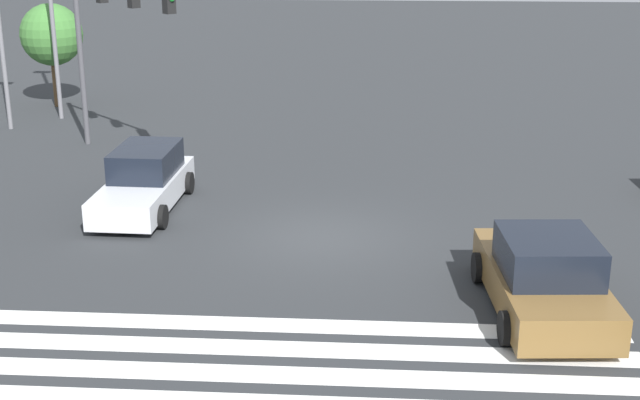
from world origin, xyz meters
The scene contains 5 objects.
ground_plane centered at (0.00, 0.00, 0.00)m, with size 113.39×113.39×0.00m, color #2B2D30.
traffic_signal_mast centered at (-6.96, 6.96, 4.44)m, with size 4.31×4.31×5.97m.
car_2 centered at (4.67, -3.85, 0.74)m, with size 2.47×4.76×1.66m.
car_3 centered at (-4.80, 1.98, 0.72)m, with size 2.03×4.66×1.60m.
tree_corner_b centered at (-11.50, 14.19, 2.84)m, with size 2.42×2.42×4.07m.
Camera 1 is at (1.33, -20.22, 7.70)m, focal length 50.00 mm.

